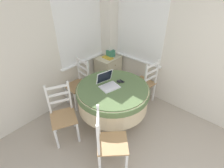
{
  "coord_description": "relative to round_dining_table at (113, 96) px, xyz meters",
  "views": [
    {
      "loc": [
        -0.89,
        0.42,
        2.43
      ],
      "look_at": [
        1.09,
        2.15,
        0.68
      ],
      "focal_mm": 28.0,
      "sensor_mm": 36.0,
      "label": 1
    }
  ],
  "objects": [
    {
      "name": "computer_mouse",
      "position": [
        0.18,
        0.01,
        0.2
      ],
      "size": [
        0.06,
        0.09,
        0.05
      ],
      "color": "black",
      "rests_on": "round_dining_table"
    },
    {
      "name": "cell_phone",
      "position": [
        0.23,
        0.0,
        0.18
      ],
      "size": [
        0.07,
        0.12,
        0.01
      ],
      "color": "black",
      "rests_on": "round_dining_table"
    },
    {
      "name": "dining_chair_left_flank",
      "position": [
        -0.8,
        0.37,
        -0.12
      ],
      "size": [
        0.53,
        0.54,
        0.98
      ],
      "color": "#A87F51",
      "rests_on": "ground_plane"
    },
    {
      "name": "corner_room_shell",
      "position": [
        0.3,
        -0.0,
        0.7
      ],
      "size": [
        4.37,
        5.0,
        2.55
      ],
      "color": "silver",
      "rests_on": "ground_plane"
    },
    {
      "name": "storage_box",
      "position": [
        0.92,
        0.87,
        0.23
      ],
      "size": [
        0.15,
        0.15,
        0.15
      ],
      "color": "#387A5B",
      "rests_on": "corner_cabinet"
    },
    {
      "name": "round_dining_table",
      "position": [
        0.0,
        0.0,
        0.0
      ],
      "size": [
        1.24,
        1.24,
        0.76
      ],
      "color": "#4C3D2D",
      "rests_on": "ground_plane"
    },
    {
      "name": "book_on_cabinet",
      "position": [
        0.81,
        0.86,
        0.17
      ],
      "size": [
        0.14,
        0.24,
        0.02
      ],
      "color": "gold",
      "rests_on": "corner_cabinet"
    },
    {
      "name": "dining_chair_near_back_window",
      "position": [
        -0.04,
        0.87,
        -0.12
      ],
      "size": [
        0.44,
        0.42,
        0.98
      ],
      "color": "#A87F51",
      "rests_on": "ground_plane"
    },
    {
      "name": "laptop",
      "position": [
        -0.03,
        0.09,
        0.23
      ],
      "size": [
        0.37,
        0.37,
        0.25
      ],
      "color": "white",
      "rests_on": "round_dining_table"
    },
    {
      "name": "dining_chair_near_right_window",
      "position": [
        0.87,
        -0.11,
        -0.12
      ],
      "size": [
        0.45,
        0.47,
        0.98
      ],
      "color": "#A87F51",
      "rests_on": "ground_plane"
    },
    {
      "name": "dining_chair_camera_near",
      "position": [
        -0.7,
        -0.54,
        -0.12
      ],
      "size": [
        0.57,
        0.57,
        0.98
      ],
      "color": "#A87F51",
      "rests_on": "ground_plane"
    },
    {
      "name": "corner_cabinet",
      "position": [
        0.86,
        0.89,
        -0.21
      ],
      "size": [
        0.56,
        0.44,
        0.74
      ],
      "color": "beige",
      "rests_on": "ground_plane"
    }
  ]
}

